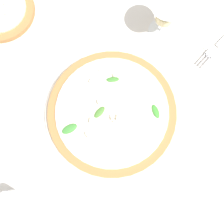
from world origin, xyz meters
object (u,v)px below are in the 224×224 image
object	(u,v)px
pizza_personal_side	(1,11)
fork	(223,40)
pizza_arugula_main	(112,113)
wine_glass	(166,14)
shaker_pepper	(9,196)

from	to	relation	value
pizza_personal_side	fork	bearing A→B (deg)	144.93
pizza_arugula_main	fork	world-z (taller)	pizza_arugula_main
wine_glass	fork	xyz separation A→B (m)	(-0.14, 0.11, -0.09)
fork	shaker_pepper	distance (m)	0.72
pizza_arugula_main	pizza_personal_side	distance (m)	0.44
pizza_personal_side	wine_glass	distance (m)	0.48
shaker_pepper	wine_glass	bearing A→B (deg)	-158.10
pizza_personal_side	fork	xyz separation A→B (m)	(-0.53, 0.37, -0.01)
wine_glass	fork	bearing A→B (deg)	142.43
wine_glass	pizza_personal_side	bearing A→B (deg)	-34.11
pizza_personal_side	shaker_pepper	distance (m)	0.53
pizza_arugula_main	shaker_pepper	distance (m)	0.34
pizza_arugula_main	pizza_personal_side	world-z (taller)	pizza_arugula_main
pizza_personal_side	wine_glass	world-z (taller)	wine_glass
wine_glass	shaker_pepper	distance (m)	0.62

